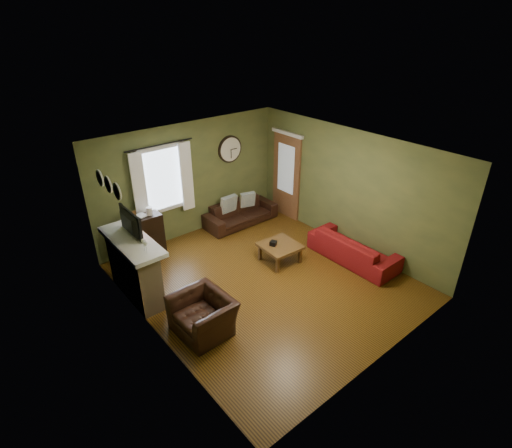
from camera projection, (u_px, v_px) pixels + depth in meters
floor at (265, 280)px, 7.79m from camera, size 4.60×5.20×0.00m
ceiling at (267, 152)px, 6.56m from camera, size 4.60×5.20×0.00m
wall_left at (148, 268)px, 5.88m from camera, size 0.00×5.20×2.60m
wall_right at (348, 189)px, 8.47m from camera, size 0.00×5.20×2.60m
wall_back at (190, 180)px, 8.94m from camera, size 4.60×0.00×2.60m
wall_front at (391, 290)px, 5.41m from camera, size 4.60×0.00×2.60m
fireplace at (135, 270)px, 7.13m from camera, size 0.40×1.40×1.10m
firebox at (146, 278)px, 7.36m from camera, size 0.04×0.60×0.55m
mantel at (131, 241)px, 6.87m from camera, size 0.58×1.60×0.08m
tv at (127, 227)px, 6.88m from camera, size 0.08×0.60×0.35m
tv_screen at (131, 223)px, 6.90m from camera, size 0.02×0.62×0.36m
medallion_left at (117, 191)px, 5.99m from camera, size 0.28×0.28×0.03m
medallion_mid at (108, 185)px, 6.23m from camera, size 0.28×0.28×0.03m
medallion_right at (100, 178)px, 6.47m from camera, size 0.28×0.28×0.03m
window_pane at (161, 179)px, 8.44m from camera, size 1.00×0.02×1.30m
curtain_rod at (160, 145)px, 8.01m from camera, size 0.03×0.03×1.50m
curtain_left at (140, 189)px, 8.09m from camera, size 0.28×0.04×1.55m
curtain_right at (187, 177)px, 8.71m from camera, size 0.28×0.04×1.55m
wall_clock at (230, 149)px, 9.29m from camera, size 0.64×0.06×0.64m
door at (286, 176)px, 9.83m from camera, size 0.05×0.90×2.10m
bookshelf at (144, 238)px, 8.28m from camera, size 0.81×0.34×0.96m
book at (138, 217)px, 8.06m from camera, size 0.20×0.25×0.02m
sofa_brown at (241, 213)px, 9.80m from camera, size 1.83×0.72×0.54m
pillow_left at (247, 200)px, 9.81m from camera, size 0.39×0.21×0.37m
pillow_right at (229, 204)px, 9.59m from camera, size 0.42×0.13×0.41m
sofa_red at (353, 248)px, 8.31m from camera, size 0.75×1.93×0.56m
armchair at (203, 315)px, 6.44m from camera, size 0.88×0.99×0.62m
coffee_table at (280, 253)px, 8.30m from camera, size 0.79×0.79×0.40m
tissue_box at (273, 245)px, 8.19m from camera, size 0.16×0.16×0.09m
wine_glass_a at (146, 247)px, 6.42m from camera, size 0.07×0.07×0.20m
wine_glass_b at (144, 245)px, 6.48m from camera, size 0.08×0.08×0.22m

